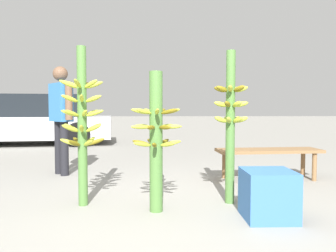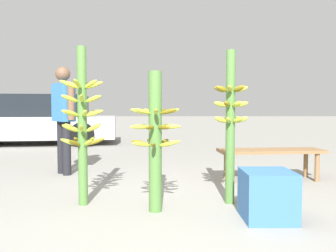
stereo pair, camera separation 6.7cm
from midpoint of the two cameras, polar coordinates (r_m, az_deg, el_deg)
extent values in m
plane|color=gray|center=(3.01, -2.50, -15.54)|extent=(80.00, 80.00, 0.00)
cylinder|color=#4C7A38|center=(3.33, -14.13, -0.08)|extent=(0.09, 0.09, 1.57)
ellipsoid|color=#ADB733|center=(3.22, -14.93, 7.15)|extent=(0.06, 0.19, 0.10)
ellipsoid|color=#ADB733|center=(3.25, -12.73, 7.14)|extent=(0.18, 0.14, 0.10)
ellipsoid|color=#ADB733|center=(3.37, -12.10, 7.00)|extent=(0.18, 0.12, 0.10)
ellipsoid|color=#736414|center=(3.46, -13.56, 6.87)|extent=(0.06, 0.19, 0.10)
ellipsoid|color=#ADB733|center=(3.43, -15.64, 6.87)|extent=(0.18, 0.14, 0.10)
ellipsoid|color=#ADB733|center=(3.31, -16.38, 7.01)|extent=(0.18, 0.12, 0.10)
ellipsoid|color=#ADB733|center=(3.27, -16.17, 4.61)|extent=(0.17, 0.15, 0.10)
ellipsoid|color=#ADB733|center=(3.20, -14.26, 4.67)|extent=(0.08, 0.19, 0.10)
ellipsoid|color=#ADB733|center=(3.27, -12.29, 4.66)|extent=(0.19, 0.10, 0.10)
ellipsoid|color=#ADB733|center=(3.39, -12.29, 4.60)|extent=(0.17, 0.15, 0.10)
ellipsoid|color=#736414|center=(3.46, -14.13, 4.54)|extent=(0.08, 0.19, 0.10)
ellipsoid|color=#ADB733|center=(3.40, -16.03, 4.55)|extent=(0.19, 0.10, 0.10)
ellipsoid|color=#ADB733|center=(3.46, -14.53, 2.22)|extent=(0.11, 0.19, 0.09)
ellipsoid|color=#ADB733|center=(3.38, -16.21, 2.18)|extent=(0.19, 0.06, 0.09)
ellipsoid|color=#ADB733|center=(3.25, -15.90, 2.15)|extent=(0.14, 0.17, 0.09)
ellipsoid|color=#ADB733|center=(3.20, -13.77, 2.17)|extent=(0.11, 0.19, 0.09)
ellipsoid|color=#ADB733|center=(3.29, -12.06, 2.21)|extent=(0.19, 0.06, 0.09)
ellipsoid|color=#ADB733|center=(3.41, -12.51, 2.23)|extent=(0.14, 0.17, 0.09)
ellipsoid|color=#ADB733|center=(3.41, -15.90, -0.26)|extent=(0.19, 0.10, 0.11)
ellipsoid|color=#ADB733|center=(3.28, -16.09, -0.38)|extent=(0.17, 0.15, 0.11)
ellipsoid|color=#ADB733|center=(3.21, -14.26, -0.43)|extent=(0.07, 0.19, 0.11)
ellipsoid|color=#ADB733|center=(3.27, -12.29, -0.35)|extent=(0.19, 0.10, 0.11)
ellipsoid|color=#ADB733|center=(3.39, -12.23, -0.23)|extent=(0.17, 0.15, 0.11)
ellipsoid|color=#ADB733|center=(3.46, -14.01, -0.19)|extent=(0.07, 0.19, 0.11)
ellipsoid|color=#ADB733|center=(3.36, -16.26, -2.69)|extent=(0.19, 0.07, 0.10)
ellipsoid|color=#736414|center=(3.24, -15.42, -2.88)|extent=(0.11, 0.19, 0.10)
ellipsoid|color=#ADB733|center=(3.23, -13.18, -2.88)|extent=(0.15, 0.17, 0.10)
ellipsoid|color=#736414|center=(3.33, -11.92, -2.68)|extent=(0.19, 0.07, 0.10)
ellipsoid|color=#ADB733|center=(3.45, -12.85, -2.51)|extent=(0.11, 0.19, 0.10)
ellipsoid|color=#736414|center=(3.46, -14.96, -2.51)|extent=(0.15, 0.17, 0.10)
cylinder|color=#4C7A38|center=(3.04, -1.60, -2.79)|extent=(0.12, 0.12, 1.30)
ellipsoid|color=#ADB733|center=(3.15, -2.90, 2.57)|extent=(0.13, 0.18, 0.07)
ellipsoid|color=#ADB733|center=(3.05, -4.33, 2.56)|extent=(0.19, 0.07, 0.07)
ellipsoid|color=#ADB733|center=(2.93, -3.75, 2.54)|extent=(0.16, 0.16, 0.07)
ellipsoid|color=#ADB733|center=(2.88, -1.44, 2.54)|extent=(0.05, 0.19, 0.07)
ellipsoid|color=#736414|center=(2.94, 0.72, 2.55)|extent=(0.18, 0.14, 0.07)
ellipsoid|color=#ADB733|center=(3.07, 1.02, 2.57)|extent=(0.19, 0.09, 0.07)
ellipsoid|color=#736414|center=(3.16, -0.59, 2.58)|extent=(0.10, 0.19, 0.07)
ellipsoid|color=#736414|center=(2.90, -0.06, -0.24)|extent=(0.13, 0.18, 0.05)
ellipsoid|color=#ADB733|center=(3.01, 1.19, -0.12)|extent=(0.19, 0.06, 0.05)
ellipsoid|color=#ADB733|center=(3.13, 0.32, 0.00)|extent=(0.16, 0.16, 0.05)
ellipsoid|color=#736414|center=(3.17, -1.89, 0.04)|extent=(0.06, 0.19, 0.05)
ellipsoid|color=#ADB733|center=(3.11, -3.91, -0.03)|extent=(0.18, 0.13, 0.05)
ellipsoid|color=#ADB733|center=(2.98, -4.30, -0.16)|extent=(0.19, 0.10, 0.05)
ellipsoid|color=#736414|center=(2.89, -2.59, -0.26)|extent=(0.09, 0.19, 0.05)
ellipsoid|color=#736414|center=(2.89, -1.93, -3.33)|extent=(0.06, 0.19, 0.07)
ellipsoid|color=#ADB733|center=(2.94, 0.43, -3.23)|extent=(0.16, 0.16, 0.07)
ellipsoid|color=#ADB733|center=(3.06, 1.14, -2.99)|extent=(0.19, 0.06, 0.07)
ellipsoid|color=#736414|center=(3.16, -0.18, -2.79)|extent=(0.13, 0.18, 0.07)
ellipsoid|color=#736414|center=(3.18, -2.48, -2.76)|extent=(0.10, 0.19, 0.07)
ellipsoid|color=#736414|center=(3.09, -4.17, -2.93)|extent=(0.19, 0.09, 0.07)
ellipsoid|color=#ADB733|center=(2.96, -4.01, -3.18)|extent=(0.18, 0.14, 0.07)
cylinder|color=#4C7A38|center=(3.35, 11.36, -0.25)|extent=(0.09, 0.09, 1.54)
ellipsoid|color=#ADB733|center=(3.45, 10.73, 6.24)|extent=(0.08, 0.15, 0.09)
ellipsoid|color=#736414|center=(3.38, 9.66, 6.32)|extent=(0.15, 0.11, 0.09)
ellipsoid|color=#736414|center=(3.29, 9.90, 6.41)|extent=(0.15, 0.10, 0.09)
ellipsoid|color=#ADB733|center=(3.25, 11.33, 6.44)|extent=(0.08, 0.15, 0.09)
ellipsoid|color=#736414|center=(3.28, 12.84, 6.39)|extent=(0.13, 0.14, 0.09)
ellipsoid|color=#ADB733|center=(3.37, 13.24, 6.29)|extent=(0.15, 0.05, 0.09)
ellipsoid|color=#ADB733|center=(3.45, 12.29, 6.23)|extent=(0.13, 0.14, 0.09)
ellipsoid|color=#ADB733|center=(3.40, 9.79, 3.75)|extent=(0.14, 0.13, 0.08)
ellipsoid|color=#ADB733|center=(3.31, 9.66, 3.77)|extent=(0.15, 0.08, 0.08)
ellipsoid|color=#736414|center=(3.24, 10.87, 3.78)|extent=(0.11, 0.15, 0.08)
ellipsoid|color=#ADB733|center=(3.26, 12.51, 3.76)|extent=(0.10, 0.15, 0.08)
ellipsoid|color=#ADB733|center=(3.34, 13.26, 3.73)|extent=(0.15, 0.08, 0.08)
ellipsoid|color=#ADB733|center=(3.43, 12.61, 3.71)|extent=(0.14, 0.12, 0.08)
ellipsoid|color=#ADB733|center=(3.45, 11.09, 3.72)|extent=(0.05, 0.14, 0.08)
ellipsoid|color=#ADB733|center=(3.36, 13.20, 1.07)|extent=(0.15, 0.07, 0.09)
ellipsoid|color=#ADB733|center=(3.44, 12.38, 1.13)|extent=(0.14, 0.14, 0.09)
ellipsoid|color=#ADB733|center=(3.45, 10.85, 1.15)|extent=(0.06, 0.15, 0.09)
ellipsoid|color=#ADB733|center=(3.39, 9.68, 1.13)|extent=(0.15, 0.12, 0.09)
ellipsoid|color=#ADB733|center=(3.30, 9.76, 1.07)|extent=(0.15, 0.09, 0.09)
ellipsoid|color=#ADB733|center=(3.24, 11.09, 1.03)|extent=(0.10, 0.15, 0.09)
ellipsoid|color=#ADB733|center=(3.27, 12.65, 1.03)|extent=(0.12, 0.15, 0.09)
cylinder|color=black|center=(5.11, -17.71, -3.54)|extent=(0.17, 0.17, 0.78)
cylinder|color=black|center=(4.94, -16.85, -3.75)|extent=(0.17, 0.17, 0.78)
cube|color=#3372B2|center=(5.00, -17.40, 3.94)|extent=(0.42, 0.44, 0.55)
cylinder|color=brown|center=(5.24, -18.56, 4.02)|extent=(0.14, 0.14, 0.52)
cylinder|color=brown|center=(4.76, -16.14, 4.18)|extent=(0.14, 0.14, 0.52)
sphere|color=brown|center=(5.02, -17.48, 8.65)|extent=(0.21, 0.21, 0.21)
cube|color=olive|center=(4.63, 17.86, -4.14)|extent=(1.42, 0.52, 0.04)
cylinder|color=olive|center=(4.61, 10.49, -6.67)|extent=(0.06, 0.06, 0.37)
cylinder|color=olive|center=(5.03, 23.22, -6.06)|extent=(0.06, 0.06, 0.37)
cylinder|color=olive|center=(4.33, 11.52, -7.31)|extent=(0.06, 0.06, 0.37)
cylinder|color=olive|center=(4.77, 24.89, -6.57)|extent=(0.06, 0.06, 0.37)
cube|color=#B7B7BC|center=(9.62, -21.90, -0.17)|extent=(4.51, 2.37, 0.58)
cube|color=black|center=(9.56, -20.97, 3.31)|extent=(2.57, 1.96, 0.58)
cylinder|color=black|center=(8.59, -14.49, -1.41)|extent=(0.65, 0.28, 0.62)
cylinder|color=black|center=(10.21, -13.50, -0.71)|extent=(0.65, 0.28, 0.62)
cube|color=#386BB2|center=(3.02, 17.53, -11.40)|extent=(0.43, 0.43, 0.43)
camera|label=1|loc=(0.03, -89.43, 0.03)|focal=35.00mm
camera|label=2|loc=(0.03, 90.57, -0.03)|focal=35.00mm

